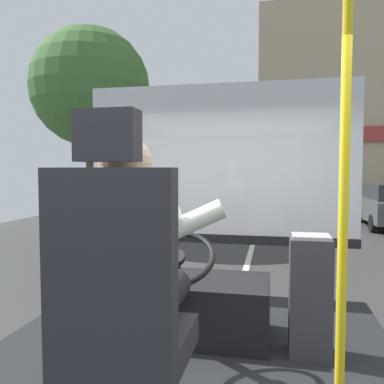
{
  "coord_description": "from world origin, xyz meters",
  "views": [
    {
      "loc": [
        0.5,
        -1.98,
        1.92
      ],
      "look_at": [
        -0.14,
        1.09,
        1.73
      ],
      "focal_mm": 36.52,
      "sensor_mm": 36.0,
      "label": 1
    }
  ],
  "objects": [
    {
      "name": "ground",
      "position": [
        0.0,
        8.8,
        -0.02
      ],
      "size": [
        18.0,
        44.0,
        0.06
      ],
      "color": "#353535"
    },
    {
      "name": "driver_seat",
      "position": [
        -0.06,
        -0.6,
        1.35
      ],
      "size": [
        0.48,
        0.48,
        1.37
      ],
      "color": "black",
      "rests_on": "bus_floor"
    },
    {
      "name": "bus_driver",
      "position": [
        -0.06,
        -0.48,
        1.54
      ],
      "size": [
        0.74,
        0.57,
        0.78
      ],
      "color": "black",
      "rests_on": "driver_seat"
    },
    {
      "name": "steering_console",
      "position": [
        -0.06,
        0.62,
        0.98
      ],
      "size": [
        1.1,
        0.96,
        0.78
      ],
      "color": "black",
      "rests_on": "bus_floor"
    },
    {
      "name": "handrail_pole",
      "position": [
        0.81,
        -0.14,
        1.78
      ],
      "size": [
        0.04,
        0.04,
        2.05
      ],
      "color": "yellow",
      "rests_on": "bus_floor"
    },
    {
      "name": "fare_box",
      "position": [
        0.73,
        0.5,
        1.13
      ],
      "size": [
        0.25,
        0.23,
        0.76
      ],
      "color": "#333338",
      "rests_on": "bus_floor"
    },
    {
      "name": "windshield_panel",
      "position": [
        0.0,
        1.62,
        1.8
      ],
      "size": [
        2.5,
        0.08,
        1.48
      ],
      "color": "silver"
    },
    {
      "name": "street_tree",
      "position": [
        -4.42,
        7.99,
        4.12
      ],
      "size": [
        3.21,
        3.21,
        5.75
      ],
      "color": "#4C3828",
      "rests_on": "ground"
    },
    {
      "name": "parked_car_red",
      "position": [
        4.3,
        17.33,
        0.74
      ],
      "size": [
        1.89,
        3.82,
        1.43
      ],
      "color": "maroon",
      "rests_on": "ground"
    }
  ]
}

